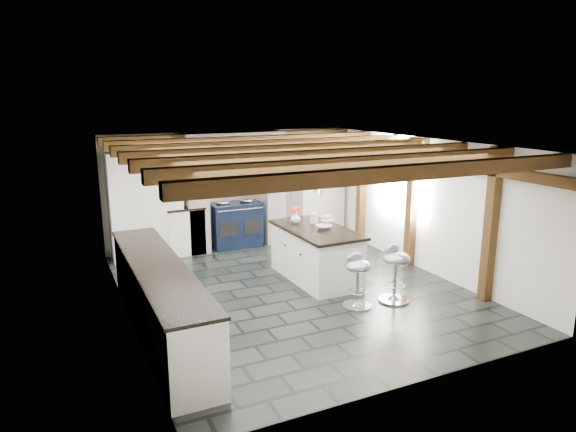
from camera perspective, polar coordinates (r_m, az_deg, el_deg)
name	(u,v)px	position (r m, az deg, el deg)	size (l,w,h in m)	color
ground	(293,289)	(8.20, 0.57, -8.15)	(6.00, 6.00, 0.00)	black
room_shell	(226,210)	(8.93, -6.92, 0.69)	(6.00, 6.03, 6.00)	white
range_cooker	(235,224)	(10.42, -5.86, -0.85)	(1.00, 0.63, 0.99)	black
kitchen_island	(316,253)	(8.53, 3.11, -4.13)	(0.95, 1.79, 1.17)	white
bar_stool_near	(395,267)	(7.75, 11.80, -5.58)	(0.48, 0.48, 0.85)	silver
bar_stool_far	(357,274)	(7.47, 7.69, -6.44)	(0.43, 0.43, 0.80)	silver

